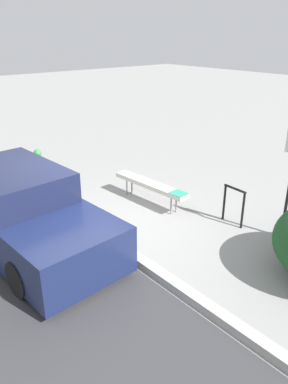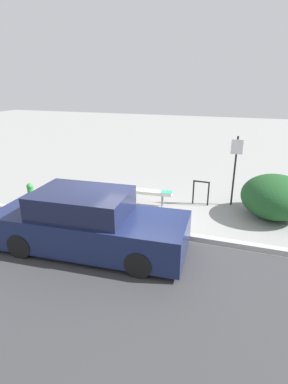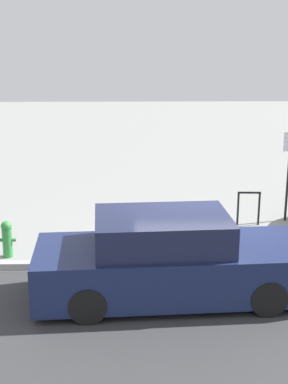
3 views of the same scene
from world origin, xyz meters
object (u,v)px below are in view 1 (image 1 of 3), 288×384
object	(u,v)px
bench	(151,185)
bike_rack	(234,202)
parked_car_near	(19,210)
fire_hydrant	(38,162)

from	to	relation	value
bench	bike_rack	distance (m)	2.00
bench	bike_rack	xyz separation A→B (m)	(1.88, 0.67, 0.03)
parked_car_near	fire_hydrant	bearing A→B (deg)	146.23
bike_rack	parked_car_near	distance (m)	4.30
bench	bike_rack	size ratio (longest dim) A/B	2.59
bench	fire_hydrant	world-z (taller)	fire_hydrant
bench	fire_hydrant	distance (m)	3.65
bench	bike_rack	world-z (taller)	bike_rack
bike_rack	fire_hydrant	world-z (taller)	bike_rack
bench	parked_car_near	xyz separation A→B (m)	(-0.26, -3.05, 0.20)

